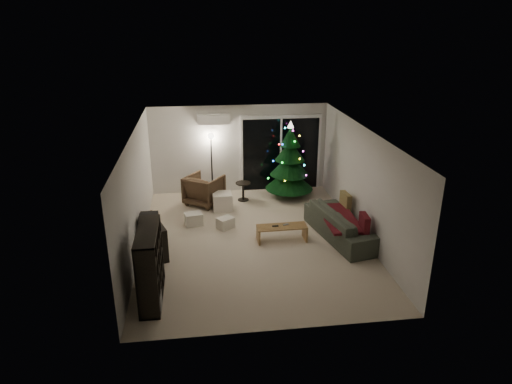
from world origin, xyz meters
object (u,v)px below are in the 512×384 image
media_cabinet (150,237)px  christmas_tree (290,160)px  armchair (204,190)px  coffee_table (282,233)px  bookshelf (141,266)px  sofa (343,224)px

media_cabinet → christmas_tree: bearing=19.6°
armchair → coffee_table: 2.97m
bookshelf → armchair: bearing=60.6°
armchair → coffee_table: size_ratio=0.79×
armchair → christmas_tree: 2.49m
sofa → coffee_table: sofa is taller
bookshelf → christmas_tree: christmas_tree is taller
bookshelf → christmas_tree: bearing=38.1°
media_cabinet → armchair: 2.91m
sofa → christmas_tree: (-0.72, 2.69, 0.74)m
coffee_table → christmas_tree: size_ratio=0.52×
media_cabinet → sofa: bearing=-16.6°
bookshelf → coffee_table: bookshelf is taller
media_cabinet → bookshelf: bearing=-109.3°
media_cabinet → coffee_table: (2.89, 0.22, -0.19)m
armchair → coffee_table: bearing=159.4°
coffee_table → christmas_tree: bearing=74.1°
armchair → coffee_table: armchair is taller
sofa → coffee_table: size_ratio=2.02×
media_cabinet → coffee_table: size_ratio=1.03×
bookshelf → sofa: size_ratio=0.59×
bookshelf → media_cabinet: bookshelf is taller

